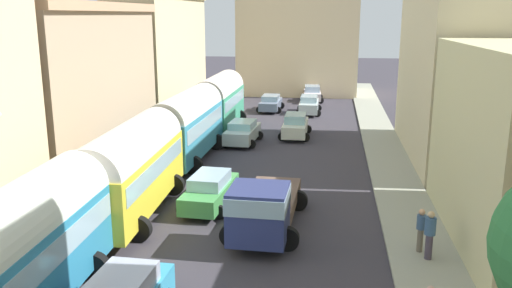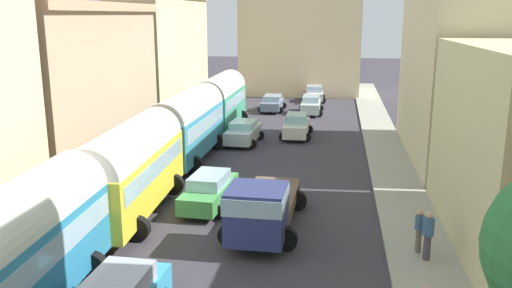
# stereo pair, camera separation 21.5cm
# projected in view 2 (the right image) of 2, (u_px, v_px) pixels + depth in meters

# --- Properties ---
(ground_plane) EXTENTS (154.00, 154.00, 0.00)m
(ground_plane) POSITION_uv_depth(u_px,v_px,m) (270.00, 152.00, 33.58)
(ground_plane) COLOR #37343C
(sidewalk_left) EXTENTS (2.50, 70.00, 0.14)m
(sidewalk_left) POSITION_uv_depth(u_px,v_px,m) (160.00, 147.00, 34.62)
(sidewalk_left) COLOR #9B9590
(sidewalk_left) RESTS_ON ground
(sidewalk_right) EXTENTS (2.50, 70.00, 0.14)m
(sidewalk_right) POSITION_uv_depth(u_px,v_px,m) (387.00, 156.00, 32.50)
(sidewalk_right) COLOR #999B8A
(sidewalk_right) RESTS_ON ground
(building_left_2) EXTENTS (5.40, 13.95, 9.14)m
(building_left_2) POSITION_uv_depth(u_px,v_px,m) (75.00, 83.00, 30.73)
(building_left_2) COLOR tan
(building_left_2) RESTS_ON ground
(building_left_3) EXTENTS (4.54, 14.54, 10.50)m
(building_left_3) POSITION_uv_depth(u_px,v_px,m) (163.00, 53.00, 44.77)
(building_left_3) COLOR beige
(building_left_3) RESTS_ON ground
(building_right_2) EXTENTS (6.39, 13.62, 12.01)m
(building_right_2) POSITION_uv_depth(u_px,v_px,m) (465.00, 57.00, 31.02)
(building_right_2) COLOR beige
(building_right_2) RESTS_ON ground
(distant_church) EXTENTS (12.62, 7.37, 23.11)m
(distant_church) POSITION_uv_depth(u_px,v_px,m) (301.00, 19.00, 56.76)
(distant_church) COLOR beige
(distant_church) RESTS_ON ground
(parked_bus_0) EXTENTS (3.48, 9.92, 3.97)m
(parked_bus_0) POSITION_uv_depth(u_px,v_px,m) (1.00, 259.00, 14.04)
(parked_bus_0) COLOR teal
(parked_bus_0) RESTS_ON ground
(parked_bus_1) EXTENTS (3.53, 8.92, 4.01)m
(parked_bus_1) POSITION_uv_depth(u_px,v_px,m) (130.00, 165.00, 22.68)
(parked_bus_1) COLOR yellow
(parked_bus_1) RESTS_ON ground
(parked_bus_2) EXTENTS (3.27, 8.88, 4.10)m
(parked_bus_2) POSITION_uv_depth(u_px,v_px,m) (187.00, 123.00, 31.31)
(parked_bus_2) COLOR teal
(parked_bus_2) RESTS_ON ground
(parked_bus_3) EXTENTS (3.32, 8.25, 4.11)m
(parked_bus_3) POSITION_uv_depth(u_px,v_px,m) (220.00, 99.00, 39.96)
(parked_bus_3) COLOR #399571
(parked_bus_3) RESTS_ON ground
(cargo_truck_0) EXTENTS (3.09, 7.08, 2.42)m
(cargo_truck_0) POSITION_uv_depth(u_px,v_px,m) (262.00, 206.00, 20.59)
(cargo_truck_0) COLOR navy
(cargo_truck_0) RESTS_ON ground
(car_0) EXTENTS (2.22, 4.32, 1.66)m
(car_0) POSITION_uv_depth(u_px,v_px,m) (297.00, 126.00, 37.58)
(car_0) COLOR silver
(car_0) RESTS_ON ground
(car_1) EXTENTS (2.20, 4.35, 1.61)m
(car_1) POSITION_uv_depth(u_px,v_px,m) (311.00, 105.00, 46.39)
(car_1) COLOR silver
(car_1) RESTS_ON ground
(car_2) EXTENTS (2.40, 4.19, 1.58)m
(car_2) POSITION_uv_depth(u_px,v_px,m) (314.00, 94.00, 53.05)
(car_2) COLOR silver
(car_2) RESTS_ON ground
(car_4) EXTENTS (2.38, 4.45, 1.55)m
(car_4) POSITION_uv_depth(u_px,v_px,m) (209.00, 190.00, 23.92)
(car_4) COLOR #469B4E
(car_4) RESTS_ON ground
(car_5) EXTENTS (2.49, 4.33, 1.54)m
(car_5) POSITION_uv_depth(u_px,v_px,m) (243.00, 132.00, 35.74)
(car_5) COLOR silver
(car_5) RESTS_ON ground
(car_6) EXTENTS (2.28, 4.18, 1.44)m
(car_6) POSITION_uv_depth(u_px,v_px,m) (273.00, 103.00, 47.80)
(car_6) COLOR slate
(car_6) RESTS_ON ground
(pedestrian_0) EXTENTS (0.40, 0.40, 1.76)m
(pedestrian_0) POSITION_uv_depth(u_px,v_px,m) (419.00, 229.00, 18.98)
(pedestrian_0) COLOR #695F50
(pedestrian_0) RESTS_ON ground
(pedestrian_1) EXTENTS (0.53, 0.53, 1.90)m
(pedestrian_1) POSITION_uv_depth(u_px,v_px,m) (428.00, 234.00, 18.38)
(pedestrian_1) COLOR #463D4C
(pedestrian_1) RESTS_ON ground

